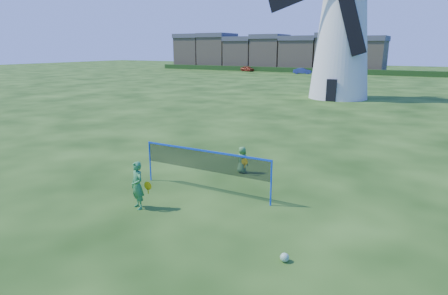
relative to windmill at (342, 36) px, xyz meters
name	(u,v)px	position (x,y,z in m)	size (l,w,h in m)	color
ground	(213,190)	(2.10, -28.42, -6.08)	(220.00, 220.00, 0.00)	black
windmill	(342,36)	(0.00, 0.00, 0.00)	(13.96, 5.78, 18.13)	white
badminton_net	(205,161)	(1.97, -28.70, -4.94)	(5.05, 0.05, 1.55)	blue
player_girl	(137,185)	(0.85, -30.97, -5.30)	(0.75, 0.56, 1.55)	#368745
player_boy	(242,160)	(2.16, -26.15, -5.53)	(0.68, 0.53, 1.10)	#488B43
play_ball	(285,257)	(6.06, -31.67, -5.97)	(0.22, 0.22, 0.22)	green
terraced_houses	(269,52)	(-25.91, 43.58, -2.12)	(49.31, 8.40, 8.37)	#9A8566
hedge	(283,70)	(-19.90, 37.58, -5.58)	(62.00, 0.80, 1.00)	#193814
car_left	(247,69)	(-27.72, 36.26, -5.51)	(1.34, 3.34, 1.14)	maroon
car_right	(302,71)	(-14.61, 33.91, -5.50)	(1.22, 3.50, 1.15)	navy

